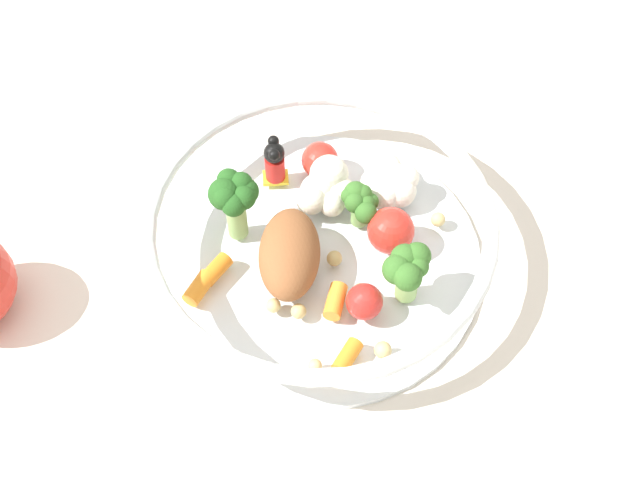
{
  "coord_description": "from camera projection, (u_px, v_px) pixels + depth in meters",
  "views": [
    {
      "loc": [
        -0.31,
        0.2,
        0.55
      ],
      "look_at": [
        -0.0,
        0.01,
        0.03
      ],
      "focal_mm": 52.52,
      "sensor_mm": 36.0,
      "label": 1
    }
  ],
  "objects": [
    {
      "name": "food_container",
      "position": [
        323.0,
        234.0,
        0.64
      ],
      "size": [
        0.24,
        0.24,
        0.06
      ],
      "color": "white",
      "rests_on": "ground_plane"
    },
    {
      "name": "ground_plane",
      "position": [
        337.0,
        253.0,
        0.67
      ],
      "size": [
        2.4,
        2.4,
        0.0
      ],
      "primitive_type": "plane",
      "color": "silver"
    }
  ]
}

